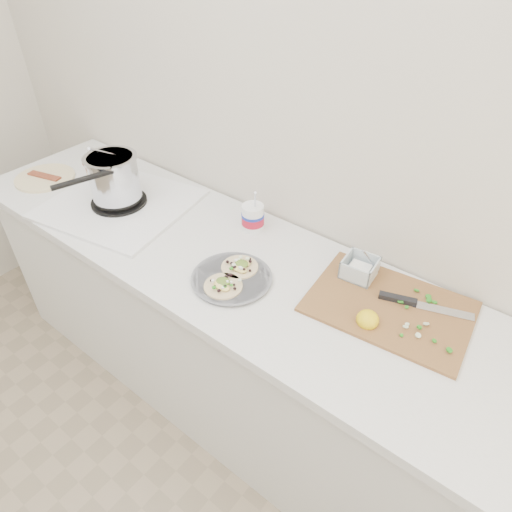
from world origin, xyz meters
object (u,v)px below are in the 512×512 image
Objects in this scene: stove at (116,187)px; tub at (253,215)px; cutboard at (388,300)px; bacon_plate at (45,178)px; taco_plate at (232,276)px.

stove is 3.26× the size of tub.
bacon_plate is (-1.66, -0.22, -0.01)m from cutboard.
stove is 2.35× the size of taco_plate.
cutboard is at bearing -3.11° from stove.
bacon_plate is at bearing 177.76° from stove.
stove reaches higher than bacon_plate.
bacon_plate is at bearing -178.21° from cutboard.
tub reaches higher than cutboard.
taco_plate is at bearing -160.89° from cutboard.
stove is 0.61m from tub.
stove reaches higher than cutboard.
tub is at bearing 167.93° from cutboard.
tub reaches higher than bacon_plate.
taco_plate is (0.70, -0.07, -0.07)m from stove.
cutboard is at bearing -6.15° from tub.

